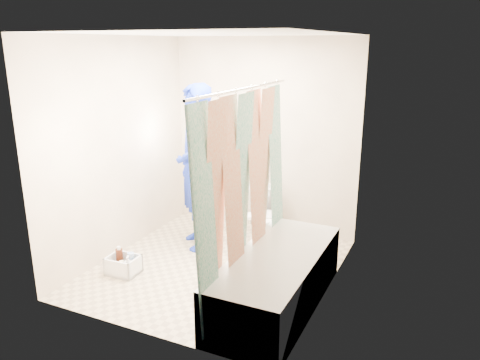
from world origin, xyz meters
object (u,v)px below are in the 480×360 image
at_px(toilet, 265,218).
at_px(plumber, 196,168).
at_px(bathtub, 277,279).
at_px(cleaning_caddy, 124,266).

xyz_separation_m(toilet, plumber, (-0.70, -0.36, 0.62)).
relative_size(bathtub, plumber, 0.92).
height_order(bathtub, cleaning_caddy, bathtub).
xyz_separation_m(bathtub, cleaning_caddy, (-1.65, -0.11, -0.18)).
bearing_deg(cleaning_caddy, plumber, 68.43).
relative_size(toilet, plumber, 0.35).
relative_size(bathtub, toilet, 2.64).
bearing_deg(plumber, toilet, 74.58).
distance_m(bathtub, plumber, 1.72).
relative_size(toilet, cleaning_caddy, 2.00).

